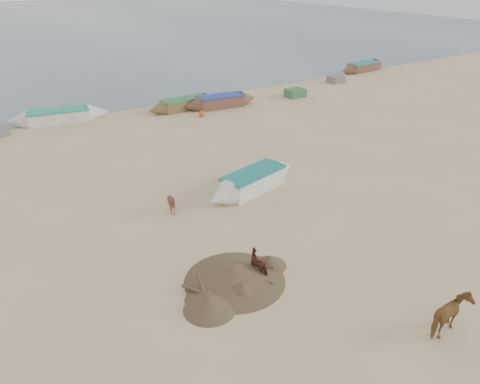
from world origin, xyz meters
name	(u,v)px	position (x,y,z in m)	size (l,w,h in m)	color
ground	(298,254)	(0.00, 0.00, 0.00)	(140.00, 140.00, 0.00)	tan
cow_adult	(451,316)	(1.03, -5.69, 0.63)	(0.68, 1.50, 1.27)	brown
calf_front	(172,204)	(-2.54, 5.56, 0.48)	(0.77, 0.87, 0.95)	maroon
calf_right	(261,263)	(-1.88, -0.16, 0.42)	(0.84, 0.72, 0.84)	#4D2218
near_canoe	(253,181)	(1.80, 5.55, 0.48)	(5.82, 1.30, 0.97)	silver
debris_pile	(235,274)	(-2.89, -0.03, 0.29)	(3.55, 3.55, 0.57)	brown
waterline_canoes	(90,116)	(-1.52, 20.47, 0.44)	(59.71, 5.24, 0.94)	brown
beach_clutter	(171,109)	(4.10, 19.40, 0.30)	(45.85, 4.47, 0.64)	#2E6635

